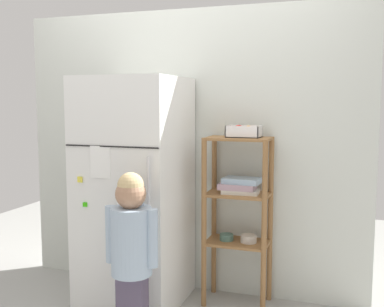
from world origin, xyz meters
TOP-DOWN VIEW (x-y plane):
  - ground_plane at (0.00, 0.00)m, footprint 6.00×6.00m
  - kitchen_wall_back at (0.00, 0.39)m, footprint 2.64×0.03m
  - refrigerator at (-0.26, 0.02)m, footprint 0.66×0.71m
  - child_standing at (-0.03, -0.51)m, footprint 0.33×0.24m
  - pantry_shelf_unit at (0.43, 0.21)m, footprint 0.45×0.28m
  - fruit_bin at (0.45, 0.23)m, footprint 0.23×0.16m

SIDE VIEW (x-z plane):
  - ground_plane at x=0.00m, z-range 0.00..0.00m
  - child_standing at x=-0.03m, z-range 0.11..1.12m
  - pantry_shelf_unit at x=0.43m, z-range 0.13..1.30m
  - refrigerator at x=-0.26m, z-range 0.00..1.58m
  - kitchen_wall_back at x=0.00m, z-range 0.00..2.08m
  - fruit_bin at x=0.45m, z-range 1.16..1.25m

